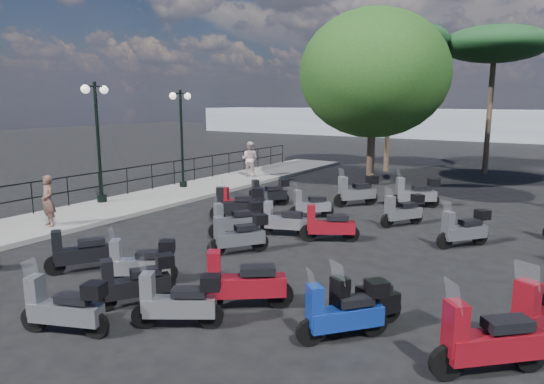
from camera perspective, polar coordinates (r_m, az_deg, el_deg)
The scene contains 34 objects.
ground at distance 13.05m, azimuth -5.26°, elevation -6.86°, with size 120.00×120.00×0.00m, color black.
sidewalk at distance 19.47m, azimuth -15.12°, elevation -1.10°, with size 3.00×30.00×0.15m, color slate.
railing at distance 20.17m, azimuth -18.16°, elevation 1.51°, with size 0.04×26.04×1.10m.
lamp_post_1 at distance 19.18m, azimuth -19.81°, elevation 6.38°, with size 0.53×1.29×4.46m.
lamp_post_2 at distance 21.72m, azimuth -10.60°, elevation 6.92°, with size 0.34×1.25×4.25m.
woman at distance 16.22m, azimuth -24.86°, elevation -0.94°, with size 0.57×0.38×1.57m, color brown.
pedestrian_far at distance 24.66m, azimuth -2.64°, elevation 3.91°, with size 0.85×0.67×1.75m, color #C8A9AB.
scooter_2 at distance 12.13m, azimuth -21.64°, elevation -6.69°, with size 1.02×1.44×1.32m.
scooter_3 at distance 16.04m, azimuth -4.02°, elevation -1.50°, with size 1.56×1.24×1.46m.
scooter_4 at distance 16.81m, azimuth -3.87°, elevation -1.22°, with size 1.49×0.74×1.23m.
scooter_5 at distance 18.26m, azimuth -0.34°, elevation -0.14°, with size 1.18×1.38×1.32m.
scooter_7 at distance 9.09m, azimuth -23.22°, elevation -12.43°, with size 1.55×0.80×1.29m.
scooter_8 at distance 10.95m, azimuth -15.14°, elevation -8.03°, with size 1.37×1.08×1.27m.
scooter_9 at distance 12.62m, azimuth -3.89°, elevation -5.10°, with size 1.10×1.43×1.32m.
scooter_10 at distance 18.68m, azimuth -0.79°, elevation -0.16°, with size 1.33×0.87×1.19m.
scooter_11 at distance 18.56m, azimuth 9.94°, elevation 0.05°, with size 1.26×1.57×1.47m.
scooter_13 at distance 8.77m, azimuth -10.96°, elevation -12.61°, with size 1.44×1.00×1.28m.
scooter_14 at distance 9.84m, azimuth -15.69°, elevation -10.21°, with size 1.01×1.41×1.27m.
scooter_15 at distance 14.22m, azimuth 1.39°, elevation -3.46°, with size 1.58×0.73×1.30m.
scooter_16 at distance 16.45m, azimuth 4.54°, elevation -1.61°, with size 1.18×1.17×1.25m.
scooter_17 at distance 15.91m, azimuth 15.14°, elevation -2.18°, with size 1.02×1.43×1.29m.
scooter_19 at distance 9.36m, azimuth -3.47°, elevation -10.70°, with size 1.55×1.21×1.48m.
scooter_20 at distance 8.68m, azimuth 10.52°, elevation -12.98°, with size 0.95×1.53×1.34m.
scooter_21 at distance 13.74m, azimuth 6.62°, elevation -3.96°, with size 1.52×0.97×1.35m.
scooter_22 at distance 14.15m, azimuth 21.65°, elevation -4.12°, with size 1.16×1.38×1.31m.
scooter_23 at distance 18.68m, azimuth 16.55°, elevation -0.17°, with size 1.60×1.21×1.46m.
scooter_25 at distance 8.29m, azimuth 8.50°, elevation -13.88°, with size 1.19×1.33×1.30m.
scooter_26 at distance 7.89m, azimuth 24.06°, elevation -15.88°, with size 1.45×1.35×1.49m.
scooter_27 at distance 9.26m, azimuth 29.27°, elevation -12.31°, with size 0.98×1.76×1.50m.
scooter_30 at distance 14.19m, azimuth -4.21°, elevation -3.33°, with size 1.10×1.43×1.32m.
broadleaf_tree at distance 23.02m, azimuth 11.89°, elevation 13.44°, with size 6.79×6.79×8.02m.
pine_0 at distance 28.92m, azimuth 24.75°, elevation 15.45°, with size 5.49×5.49×7.80m.
pine_2 at distance 28.27m, azimuth 13.86°, elevation 16.79°, with size 6.19×6.19×8.19m.
distant_hills at distance 55.42m, azimuth 24.56°, elevation 7.20°, with size 70.00×8.00×3.00m, color gray.
Camera 1 is at (7.63, -9.84, 3.92)m, focal length 32.00 mm.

